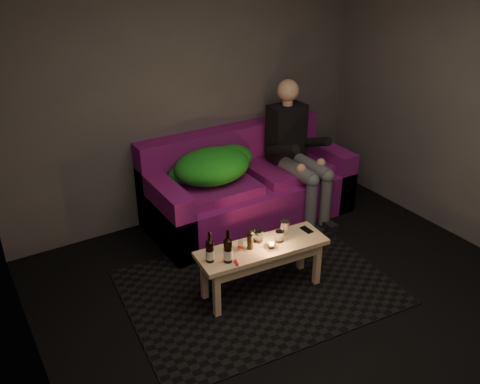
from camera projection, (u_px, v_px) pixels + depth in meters
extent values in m
plane|color=black|center=(329.00, 325.00, 3.98)|extent=(4.50, 4.50, 0.00)
plane|color=#4C494B|center=(192.00, 95.00, 5.10)|extent=(4.00, 0.00, 4.00)
plane|color=#4C494B|center=(32.00, 265.00, 2.45)|extent=(0.00, 4.50, 4.50)
cube|color=black|center=(258.00, 287.00, 4.40)|extent=(2.35, 1.80, 0.01)
cube|color=#610D65|center=(249.00, 199.00, 5.41)|extent=(2.15, 0.97, 0.45)
cube|color=#610D65|center=(231.00, 148.00, 5.48)|extent=(2.15, 0.24, 0.47)
cube|color=#610D65|center=(165.00, 213.00, 4.90)|extent=(0.21, 0.97, 0.67)
cube|color=#610D65|center=(320.00, 170.00, 5.81)|extent=(0.21, 0.97, 0.67)
cube|color=#610D65|center=(214.00, 188.00, 5.03)|extent=(0.81, 0.64, 0.11)
cube|color=#610D65|center=(287.00, 169.00, 5.46)|extent=(0.81, 0.64, 0.11)
ellipsoid|color=#1A911F|center=(212.00, 166.00, 4.98)|extent=(0.77, 0.60, 0.32)
ellipsoid|color=#1A911F|center=(230.00, 158.00, 5.25)|extent=(0.47, 0.39, 0.26)
ellipsoid|color=#1A911F|center=(185.00, 174.00, 5.00)|extent=(0.34, 0.28, 0.17)
cube|color=black|center=(286.00, 132.00, 5.39)|extent=(0.39, 0.24, 0.59)
sphere|color=#D9A688|center=(288.00, 90.00, 5.19)|extent=(0.23, 0.23, 0.23)
cylinder|color=#4D5157|center=(297.00, 171.00, 5.23)|extent=(0.15, 0.54, 0.15)
cylinder|color=#4D5157|center=(311.00, 167.00, 5.32)|extent=(0.15, 0.54, 0.15)
cylinder|color=#4D5157|center=(311.00, 206.00, 5.16)|extent=(0.12, 0.12, 0.55)
cylinder|color=#4D5157|center=(325.00, 201.00, 5.26)|extent=(0.12, 0.12, 0.55)
cube|color=black|center=(313.00, 229.00, 5.22)|extent=(0.10, 0.24, 0.06)
cube|color=black|center=(328.00, 224.00, 5.31)|extent=(0.10, 0.24, 0.06)
cube|color=#F0BF8C|center=(262.00, 248.00, 4.17)|extent=(1.13, 0.45, 0.04)
cube|color=#F0BF8C|center=(262.00, 255.00, 4.20)|extent=(0.99, 0.36, 0.10)
cube|color=#F0BF8C|center=(217.00, 295.00, 3.98)|extent=(0.05, 0.05, 0.41)
cube|color=#F0BF8C|center=(204.00, 278.00, 4.19)|extent=(0.05, 0.05, 0.41)
cube|color=#F0BF8C|center=(317.00, 264.00, 4.36)|extent=(0.05, 0.05, 0.41)
cube|color=#F0BF8C|center=(301.00, 249.00, 4.57)|extent=(0.05, 0.05, 0.41)
cylinder|color=black|center=(210.00, 252.00, 3.93)|extent=(0.06, 0.06, 0.18)
cylinder|color=white|center=(210.00, 254.00, 3.94)|extent=(0.07, 0.07, 0.07)
cone|color=black|center=(209.00, 240.00, 3.88)|extent=(0.06, 0.06, 0.03)
cylinder|color=black|center=(209.00, 237.00, 3.87)|extent=(0.02, 0.02, 0.08)
cylinder|color=black|center=(228.00, 251.00, 3.92)|extent=(0.07, 0.07, 0.19)
cylinder|color=white|center=(228.00, 254.00, 3.93)|extent=(0.07, 0.07, 0.08)
cone|color=black|center=(228.00, 239.00, 3.87)|extent=(0.07, 0.07, 0.03)
cylinder|color=black|center=(228.00, 236.00, 3.86)|extent=(0.03, 0.03, 0.09)
cylinder|color=silver|center=(241.00, 245.00, 4.10)|extent=(0.05, 0.05, 0.09)
cylinder|color=black|center=(250.00, 242.00, 4.10)|extent=(0.06, 0.06, 0.13)
cylinder|color=white|center=(258.00, 236.00, 4.21)|extent=(0.10, 0.10, 0.10)
cylinder|color=white|center=(272.00, 245.00, 4.13)|extent=(0.06, 0.06, 0.05)
sphere|color=orange|center=(272.00, 244.00, 4.13)|extent=(0.02, 0.02, 0.02)
cylinder|color=white|center=(279.00, 236.00, 4.21)|extent=(0.10, 0.10, 0.09)
cylinder|color=#B9BBC1|center=(285.00, 227.00, 4.32)|extent=(0.11, 0.11, 0.12)
cube|color=black|center=(306.00, 230.00, 4.39)|extent=(0.06, 0.12, 0.01)
cube|color=red|center=(236.00, 263.00, 3.94)|extent=(0.04, 0.08, 0.01)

